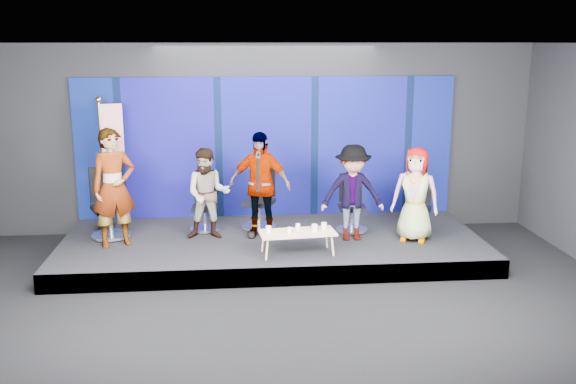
# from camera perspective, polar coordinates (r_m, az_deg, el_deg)

# --- Properties ---
(ground) EXTENTS (10.00, 10.00, 0.00)m
(ground) POSITION_cam_1_polar(r_m,az_deg,el_deg) (8.63, -0.25, -10.89)
(ground) COLOR black
(ground) RESTS_ON ground
(room_walls) EXTENTS (10.02, 8.02, 3.51)m
(room_walls) POSITION_cam_1_polar(r_m,az_deg,el_deg) (7.95, -0.27, 5.30)
(room_walls) COLOR black
(room_walls) RESTS_ON ground
(riser) EXTENTS (7.00, 3.00, 0.30)m
(riser) POSITION_cam_1_polar(r_m,az_deg,el_deg) (10.90, -1.39, -4.79)
(riser) COLOR black
(riser) RESTS_ON ground
(backdrop) EXTENTS (7.00, 0.08, 2.60)m
(backdrop) POSITION_cam_1_polar(r_m,az_deg,el_deg) (11.97, -1.90, 3.99)
(backdrop) COLOR #061850
(backdrop) RESTS_ON riser
(chair_a) EXTENTS (0.87, 0.87, 1.18)m
(chair_a) POSITION_cam_1_polar(r_m,az_deg,el_deg) (11.19, -15.62, -1.94)
(chair_a) COLOR silver
(chair_a) RESTS_ON riser
(panelist_a) EXTENTS (0.82, 0.70, 1.91)m
(panelist_a) POSITION_cam_1_polar(r_m,az_deg,el_deg) (10.57, -15.22, 0.37)
(panelist_a) COLOR black
(panelist_a) RESTS_ON riser
(chair_b) EXTENTS (0.56, 0.56, 0.94)m
(chair_b) POSITION_cam_1_polar(r_m,az_deg,el_deg) (11.29, -7.40, -1.83)
(chair_b) COLOR silver
(chair_b) RESTS_ON riser
(panelist_b) EXTENTS (0.77, 0.62, 1.53)m
(panelist_b) POSITION_cam_1_polar(r_m,az_deg,el_deg) (10.70, -7.12, -0.16)
(panelist_b) COLOR black
(panelist_b) RESTS_ON riser
(chair_c) EXTENTS (0.79, 0.79, 1.10)m
(chair_c) POSITION_cam_1_polar(r_m,az_deg,el_deg) (11.32, -2.53, -1.41)
(chair_c) COLOR silver
(chair_c) RESTS_ON riser
(panelist_c) EXTENTS (1.13, 0.76, 1.79)m
(panelist_c) POSITION_cam_1_polar(r_m,az_deg,el_deg) (10.70, -2.54, 0.65)
(panelist_c) COLOR black
(panelist_c) RESTS_ON riser
(chair_d) EXTENTS (0.58, 0.58, 0.99)m
(chair_d) POSITION_cam_1_polar(r_m,az_deg,el_deg) (11.20, 5.67, -1.83)
(chair_d) COLOR silver
(chair_d) RESTS_ON riser
(panelist_d) EXTENTS (1.06, 0.64, 1.60)m
(panelist_d) POSITION_cam_1_polar(r_m,az_deg,el_deg) (10.60, 5.76, -0.06)
(panelist_d) COLOR black
(panelist_d) RESTS_ON riser
(chair_e) EXTENTS (0.72, 0.72, 0.97)m
(chair_e) POSITION_cam_1_polar(r_m,az_deg,el_deg) (11.29, 11.42, -1.94)
(chair_e) COLOR silver
(chair_e) RESTS_ON riser
(panelist_e) EXTENTS (0.90, 0.77, 1.57)m
(panelist_e) POSITION_cam_1_polar(r_m,az_deg,el_deg) (10.69, 11.25, -0.22)
(panelist_e) COLOR black
(panelist_e) RESTS_ON riser
(coffee_table) EXTENTS (1.21, 0.61, 0.36)m
(coffee_table) POSITION_cam_1_polar(r_m,az_deg,el_deg) (9.94, 0.85, -3.70)
(coffee_table) COLOR tan
(coffee_table) RESTS_ON riser
(mug_a) EXTENTS (0.08, 0.08, 0.10)m
(mug_a) POSITION_cam_1_polar(r_m,az_deg,el_deg) (9.88, -1.75, -3.33)
(mug_a) COLOR silver
(mug_a) RESTS_ON coffee_table
(mug_b) EXTENTS (0.07, 0.07, 0.09)m
(mug_b) POSITION_cam_1_polar(r_m,az_deg,el_deg) (9.85, 0.13, -3.42)
(mug_b) COLOR silver
(mug_b) RESTS_ON coffee_table
(mug_c) EXTENTS (0.07, 0.07, 0.09)m
(mug_c) POSITION_cam_1_polar(r_m,az_deg,el_deg) (10.05, 0.89, -3.07)
(mug_c) COLOR silver
(mug_c) RESTS_ON coffee_table
(mug_d) EXTENTS (0.09, 0.09, 0.11)m
(mug_d) POSITION_cam_1_polar(r_m,az_deg,el_deg) (9.96, 2.36, -3.18)
(mug_d) COLOR silver
(mug_d) RESTS_ON coffee_table
(mug_e) EXTENTS (0.09, 0.09, 0.11)m
(mug_e) POSITION_cam_1_polar(r_m,az_deg,el_deg) (10.05, 3.22, -3.03)
(mug_e) COLOR silver
(mug_e) RESTS_ON coffee_table
(flag_stand) EXTENTS (0.53, 0.31, 2.32)m
(flag_stand) POSITION_cam_1_polar(r_m,az_deg,el_deg) (11.47, -15.59, 2.74)
(flag_stand) COLOR black
(flag_stand) RESTS_ON riser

